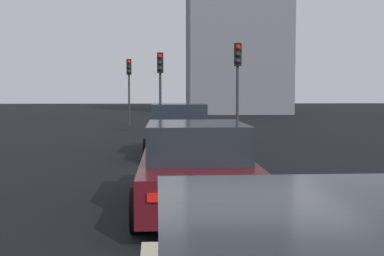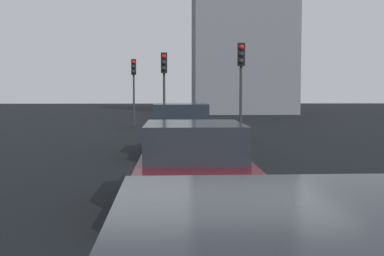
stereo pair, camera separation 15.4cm
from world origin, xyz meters
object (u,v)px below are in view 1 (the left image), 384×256
car_teal_lead (178,130)px  car_maroon_second (195,167)px  traffic_light_far_left (160,76)px  traffic_light_near_right (129,78)px  traffic_light_near_left (238,71)px

car_teal_lead → car_maroon_second: (-7.45, -0.09, -0.06)m
car_maroon_second → traffic_light_far_left: bearing=2.5°
car_teal_lead → traffic_light_near_right: 14.24m
traffic_light_far_left → traffic_light_near_right: bearing=-166.1°
car_maroon_second → traffic_light_near_right: bearing=6.6°
car_maroon_second → traffic_light_near_left: (11.71, -2.37, 2.08)m
car_maroon_second → traffic_light_near_right: traffic_light_near_right is taller
traffic_light_near_left → traffic_light_near_right: (9.61, 4.94, -0.03)m
car_teal_lead → traffic_light_near_left: bearing=-29.9°
car_maroon_second → traffic_light_far_left: size_ratio=1.28×
car_maroon_second → traffic_light_near_right: 21.58m
car_teal_lead → car_maroon_second: bearing=-179.3°
traffic_light_near_left → traffic_light_near_right: size_ratio=1.01×
car_teal_lead → car_maroon_second: 7.45m
traffic_light_near_right → traffic_light_far_left: (-6.90, -1.86, -0.10)m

